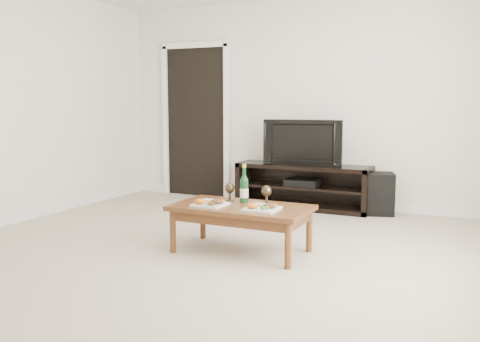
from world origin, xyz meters
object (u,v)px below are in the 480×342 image
object	(u,v)px
subwoofer	(379,194)
coffee_table	(241,229)
television	(304,142)
media_console	(303,186)

from	to	relation	value
subwoofer	coffee_table	bearing A→B (deg)	-127.46
television	subwoofer	world-z (taller)	television
media_console	coffee_table	size ratio (longest dim) A/B	1.39
subwoofer	coffee_table	distance (m)	2.28
subwoofer	coffee_table	size ratio (longest dim) A/B	0.41
coffee_table	subwoofer	bearing A→B (deg)	69.58
media_console	television	distance (m)	0.55
subwoofer	media_console	bearing A→B (deg)	165.63
television	subwoofer	bearing A→B (deg)	-5.07
television	coffee_table	size ratio (longest dim) A/B	0.80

